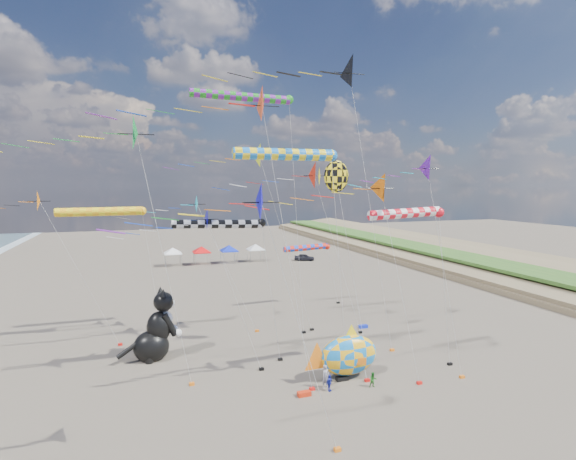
# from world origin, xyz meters

# --- Properties ---
(ground) EXTENTS (260.00, 260.00, 0.00)m
(ground) POSITION_xyz_m (0.00, 0.00, 0.00)
(ground) COLOR brown
(ground) RESTS_ON ground
(delta_kite_0) EXTENTS (10.42, 1.99, 14.46)m
(delta_kite_0) POSITION_xyz_m (-6.72, 0.29, 13.13)
(delta_kite_0) COLOR #0804C9
(delta_kite_0) RESTS_ON ground
(delta_kite_1) EXTENTS (9.59, 1.83, 12.64)m
(delta_kite_1) POSITION_xyz_m (-7.22, 11.80, 11.35)
(delta_kite_1) COLOR #1510BD
(delta_kite_1) RESTS_ON ground
(delta_kite_2) EXTENTS (8.48, 2.00, 16.39)m
(delta_kite_2) POSITION_xyz_m (6.92, 5.66, 15.09)
(delta_kite_2) COLOR #5A15AA
(delta_kite_2) RESTS_ON ground
(delta_kite_3) EXTENTS (14.03, 3.02, 24.70)m
(delta_kite_3) POSITION_xyz_m (4.96, 12.07, 22.96)
(delta_kite_3) COLOR black
(delta_kite_3) RESTS_ON ground
(delta_kite_4) EXTENTS (11.46, 2.23, 15.17)m
(delta_kite_4) POSITION_xyz_m (3.20, 5.81, 13.73)
(delta_kite_4) COLOR #DB600A
(delta_kite_4) RESTS_ON ground
(delta_kite_5) EXTENTS (12.30, 2.65, 20.78)m
(delta_kite_5) POSITION_xyz_m (-3.91, 7.39, 19.19)
(delta_kite_5) COLOR red
(delta_kite_5) RESTS_ON ground
(delta_kite_6) EXTENTS (10.74, 1.87, 13.43)m
(delta_kite_6) POSITION_xyz_m (-6.27, 20.75, 12.13)
(delta_kite_6) COLOR #19C0DD
(delta_kite_6) RESTS_ON ground
(delta_kite_7) EXTENTS (11.93, 2.45, 18.09)m
(delta_kite_7) POSITION_xyz_m (-0.57, 19.41, 16.60)
(delta_kite_7) COLOR #E7FF1E
(delta_kite_7) RESTS_ON ground
(delta_kite_8) EXTENTS (12.21, 2.78, 16.53)m
(delta_kite_8) POSITION_xyz_m (4.25, 17.12, 14.91)
(delta_kite_8) COLOR red
(delta_kite_8) RESTS_ON ground
(delta_kite_9) EXTENTS (10.60, 2.47, 18.73)m
(delta_kite_9) POSITION_xyz_m (-11.49, 10.88, 17.23)
(delta_kite_9) COLOR #148836
(delta_kite_9) RESTS_ON ground
(delta_kite_10) EXTENTS (10.86, 1.88, 13.90)m
(delta_kite_10) POSITION_xyz_m (-19.06, 21.04, 12.60)
(delta_kite_10) COLOR orange
(delta_kite_10) RESTS_ON ground
(windsock_0) EXTENTS (7.08, 0.71, 7.34)m
(windsock_0) POSITION_xyz_m (7.00, 27.79, 6.93)
(windsock_0) COLOR red
(windsock_0) RESTS_ON ground
(windsock_1) EXTENTS (9.04, 0.89, 16.82)m
(windsock_1) POSITION_xyz_m (-1.36, 10.27, 16.32)
(windsock_1) COLOR blue
(windsock_1) RESTS_ON ground
(windsock_2) EXTENTS (10.56, 0.80, 22.29)m
(windsock_2) POSITION_xyz_m (-2.50, 18.89, 21.80)
(windsock_2) COLOR #1A921D
(windsock_2) RESTS_ON ground
(windsock_3) EXTENTS (8.50, 0.69, 11.62)m
(windsock_3) POSITION_xyz_m (-5.74, 13.16, 11.20)
(windsock_3) COLOR black
(windsock_3) RESTS_ON ground
(windsock_4) EXTENTS (7.65, 0.76, 12.52)m
(windsock_4) POSITION_xyz_m (7.15, 7.95, 12.07)
(windsock_4) COLOR red
(windsock_4) RESTS_ON ground
(windsock_5) EXTENTS (8.75, 0.81, 12.30)m
(windsock_5) POSITION_xyz_m (-14.55, 21.95, 11.84)
(windsock_5) COLOR yellow
(windsock_5) RESTS_ON ground
(angelfish_kite) EXTENTS (3.74, 3.02, 16.24)m
(angelfish_kite) POSITION_xyz_m (3.63, 13.58, 14.80)
(angelfish_kite) COLOR yellow
(angelfish_kite) RESTS_ON ground
(cat_inflatable) EXTENTS (4.68, 2.96, 5.87)m
(cat_inflatable) POSITION_xyz_m (-10.77, 16.77, 2.94)
(cat_inflatable) COLOR black
(cat_inflatable) RESTS_ON ground
(fish_inflatable) EXTENTS (6.00, 2.14, 4.06)m
(fish_inflatable) POSITION_xyz_m (2.51, 8.40, 1.76)
(fish_inflatable) COLOR blue
(fish_inflatable) RESTS_ON ground
(person_adult) EXTENTS (0.71, 0.59, 1.65)m
(person_adult) POSITION_xyz_m (0.32, 7.46, 0.83)
(person_adult) COLOR gray
(person_adult) RESTS_ON ground
(child_green) EXTENTS (0.56, 0.46, 1.08)m
(child_green) POSITION_xyz_m (3.52, 6.45, 0.54)
(child_green) COLOR #227620
(child_green) RESTS_ON ground
(child_blue) EXTENTS (0.73, 0.61, 1.16)m
(child_blue) POSITION_xyz_m (0.36, 6.90, 0.58)
(child_blue) COLOR #1F2AA6
(child_blue) RESTS_ON ground
(kite_bag_0) EXTENTS (0.90, 0.44, 0.30)m
(kite_bag_0) POSITION_xyz_m (-1.55, 6.78, 0.15)
(kite_bag_0) COLOR red
(kite_bag_0) RESTS_ON ground
(kite_bag_1) EXTENTS (0.90, 0.44, 0.30)m
(kite_bag_1) POSITION_xyz_m (1.94, 8.16, 0.15)
(kite_bag_1) COLOR black
(kite_bag_1) RESTS_ON ground
(kite_bag_2) EXTENTS (0.90, 0.44, 0.30)m
(kite_bag_2) POSITION_xyz_m (9.19, 18.47, 0.15)
(kite_bag_2) COLOR #1328C4
(kite_bag_2) RESTS_ON ground
(tent_row) EXTENTS (19.20, 4.20, 3.80)m
(tent_row) POSITION_xyz_m (1.50, 60.00, 3.15)
(tent_row) COLOR white
(tent_row) RESTS_ON ground
(parked_car) EXTENTS (4.02, 2.92, 1.27)m
(parked_car) POSITION_xyz_m (17.98, 58.00, 0.64)
(parked_car) COLOR #26262D
(parked_car) RESTS_ON ground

